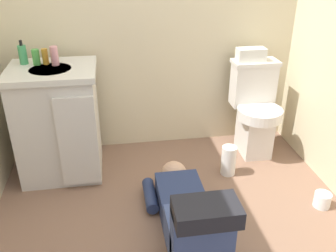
% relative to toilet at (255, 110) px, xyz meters
% --- Properties ---
extents(ground_plane, '(2.80, 3.04, 0.04)m').
position_rel_toilet_xyz_m(ground_plane, '(-0.79, -0.76, -0.39)').
color(ground_plane, '#805F4B').
extents(toilet, '(0.36, 0.46, 0.75)m').
position_rel_toilet_xyz_m(toilet, '(0.00, 0.00, 0.00)').
color(toilet, silver).
rests_on(toilet, ground_plane).
extents(vanity_cabinet, '(0.60, 0.53, 0.82)m').
position_rel_toilet_xyz_m(vanity_cabinet, '(-1.52, -0.08, 0.05)').
color(vanity_cabinet, silver).
rests_on(vanity_cabinet, ground_plane).
extents(faucet, '(0.02, 0.02, 0.10)m').
position_rel_toilet_xyz_m(faucet, '(-1.53, 0.06, 0.50)').
color(faucet, silver).
rests_on(faucet, vanity_cabinet).
extents(person_plumber, '(0.39, 1.06, 0.52)m').
position_rel_toilet_xyz_m(person_plumber, '(-0.74, -0.92, -0.19)').
color(person_plumber, navy).
rests_on(person_plumber, ground_plane).
extents(tissue_box, '(0.22, 0.11, 0.10)m').
position_rel_toilet_xyz_m(tissue_box, '(-0.05, 0.09, 0.43)').
color(tissue_box, silver).
rests_on(tissue_box, toilet).
extents(soap_dispenser, '(0.06, 0.06, 0.17)m').
position_rel_toilet_xyz_m(soap_dispenser, '(-1.72, 0.04, 0.52)').
color(soap_dispenser, '#409C5D').
rests_on(soap_dispenser, vanity_cabinet).
extents(bottle_green, '(0.05, 0.05, 0.11)m').
position_rel_toilet_xyz_m(bottle_green, '(-1.63, 0.01, 0.51)').
color(bottle_green, green).
rests_on(bottle_green, vanity_cabinet).
extents(bottle_amber, '(0.04, 0.04, 0.11)m').
position_rel_toilet_xyz_m(bottle_amber, '(-1.57, 0.02, 0.51)').
color(bottle_amber, '#C78B26').
rests_on(bottle_amber, vanity_cabinet).
extents(bottle_pink, '(0.05, 0.05, 0.13)m').
position_rel_toilet_xyz_m(bottle_pink, '(-1.50, -0.02, 0.52)').
color(bottle_pink, pink).
rests_on(bottle_pink, vanity_cabinet).
extents(paper_towel_roll, '(0.11, 0.11, 0.23)m').
position_rel_toilet_xyz_m(paper_towel_roll, '(-0.30, -0.32, -0.25)').
color(paper_towel_roll, white).
rests_on(paper_towel_roll, ground_plane).
extents(toilet_paper_roll, '(0.11, 0.11, 0.10)m').
position_rel_toilet_xyz_m(toilet_paper_roll, '(0.20, -0.79, -0.32)').
color(toilet_paper_roll, white).
rests_on(toilet_paper_roll, ground_plane).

